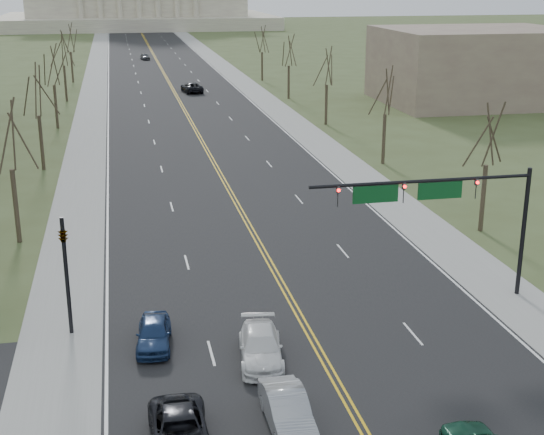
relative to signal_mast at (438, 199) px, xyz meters
name	(u,v)px	position (x,y,z in m)	size (l,w,h in m)	color
road	(167,78)	(-7.45, 96.50, -5.76)	(20.00, 380.00, 0.01)	black
cross_road	(338,385)	(-7.45, -7.50, -5.76)	(120.00, 14.00, 0.01)	black
sidewalk_left	(95,80)	(-19.45, 96.50, -5.75)	(4.00, 380.00, 0.03)	gray
sidewalk_right	(236,77)	(4.55, 96.50, -5.75)	(4.00, 380.00, 0.03)	gray
center_line	(167,78)	(-7.45, 96.50, -5.75)	(0.42, 380.00, 0.01)	gold
edge_line_left	(109,80)	(-17.25, 96.50, -5.75)	(0.15, 380.00, 0.01)	silver
edge_line_right	(223,77)	(2.35, 96.50, -5.75)	(0.15, 380.00, 0.01)	silver
signal_mast	(438,199)	(0.00, 0.00, 0.00)	(12.12, 0.44, 7.20)	black
signal_left	(65,263)	(-18.95, 0.00, -2.05)	(0.32, 0.36, 6.00)	black
tree_r_0	(488,138)	(8.05, 10.50, 0.79)	(3.74, 3.74, 8.50)	#362C1F
tree_l_0	(9,139)	(-22.95, 14.50, 1.18)	(3.96, 3.96, 9.00)	#362C1F
tree_r_1	(386,94)	(8.05, 30.50, 0.79)	(3.74, 3.74, 8.50)	#362C1F
tree_l_1	(37,93)	(-22.95, 34.50, 1.18)	(3.96, 3.96, 9.00)	#362C1F
tree_r_2	(327,69)	(8.05, 50.50, 0.79)	(3.74, 3.74, 8.50)	#362C1F
tree_l_2	(53,67)	(-22.95, 54.50, 1.18)	(3.96, 3.96, 9.00)	#362C1F
tree_r_3	(289,52)	(8.05, 70.50, 0.79)	(3.74, 3.74, 8.50)	#362C1F
tree_l_3	(63,51)	(-22.95, 74.50, 1.18)	(3.96, 3.96, 9.00)	#362C1F
tree_r_4	(262,41)	(8.05, 90.50, 0.79)	(3.74, 3.74, 8.50)	#362C1F
tree_l_4	(70,39)	(-22.95, 94.50, 1.18)	(3.96, 3.96, 9.00)	#362C1F
bldg_right_mass	(475,66)	(32.55, 62.50, -0.76)	(25.00, 20.00, 10.00)	#755D53
car_sb_inner_lead	(287,411)	(-10.30, -10.15, -5.02)	(1.54, 4.41, 1.45)	#979A9F
car_sb_outer_lead	(180,432)	(-14.51, -10.62, -5.09)	(2.19, 4.75, 1.32)	black
car_sb_inner_second	(261,347)	(-10.30, -4.65, -5.07)	(1.91, 4.71, 1.37)	white
car_sb_outer_second	(154,333)	(-15.01, -2.26, -5.08)	(1.59, 3.95, 1.35)	navy
car_far_nb	(192,87)	(-4.89, 79.45, -4.98)	(2.56, 5.55, 1.54)	black
car_far_sb	(145,56)	(-9.75, 127.74, -5.08)	(1.59, 3.95, 1.34)	#505258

